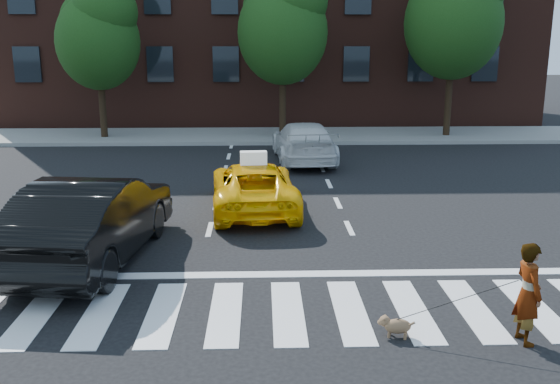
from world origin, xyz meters
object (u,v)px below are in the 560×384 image
Objects in this scene: taxi at (254,186)px; tree_right at (455,11)px; dog at (395,325)px; black_sedan at (93,219)px; woman at (528,293)px; white_suv at (304,142)px; tree_left at (98,31)px; tree_mid at (284,21)px.

tree_right is at bearing -130.44° from taxi.
dog is (2.13, -6.92, -0.43)m from taxi.
black_sedan is 3.41× the size of woman.
white_suv is 3.16× the size of woman.
white_suv is at bearing -30.73° from tree_left.
tree_right reaches higher than dog.
tree_mid reaches higher than dog.
tree_left is 4.32× the size of woman.
dog is (-1.83, 0.21, -0.57)m from woman.
tree_mid is 15.62m from black_sedan.
tree_right reaches higher than white_suv.
dog is at bearing 153.70° from black_sedan.
taxi is 4.69m from black_sedan.
tree_left is 1.48× the size of taxi.
tree_mid is at bearing -0.00° from tree_left.
white_suv is (4.76, 9.72, -0.16)m from black_sedan.
taxi is at bearing 22.53° from woman.
tree_mid is (7.50, -0.00, 0.41)m from tree_left.
tree_right is at bearing -0.00° from tree_mid.
taxi reaches higher than dog.
woman is at bearing 115.21° from taxi.
taxi is 7.25m from dog.
black_sedan is at bearing 164.04° from dog.
tree_left reaches higher than white_suv.
tree_mid is 13.11× the size of dog.
taxi is at bearing 71.36° from white_suv.
tree_right reaches higher than woman.
tree_left is 7.51m from tree_mid.
woman is 1.93m from dog.
tree_left is 14.52m from tree_right.
tree_right is (7.00, -0.00, 0.41)m from tree_mid.
white_suv reaches higher than dog.
tree_mid reaches higher than woman.
black_sedan is 7.92m from woman.
tree_right is 5.12× the size of woman.
woman is at bearing 96.26° from white_suv.
dog is (0.46, -13.11, -0.51)m from white_suv.
tree_mid is 6.36m from white_suv.
tree_left is 1.37× the size of white_suv.
tree_mid is at bearing -99.79° from taxi.
taxi is at bearing -95.90° from tree_mid.
tree_mid is 11.82m from taxi.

